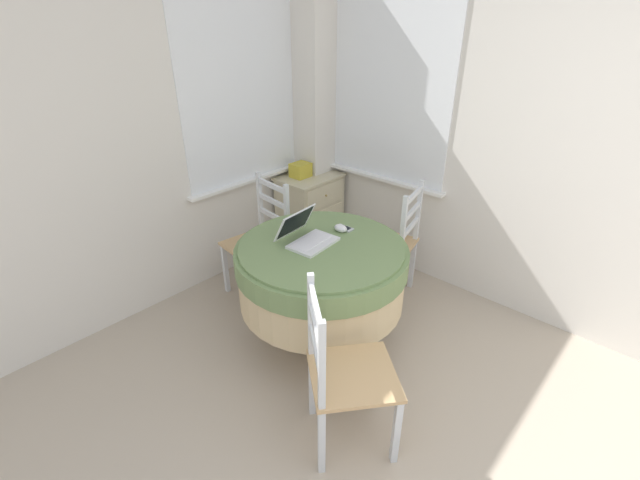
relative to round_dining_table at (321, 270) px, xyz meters
name	(u,v)px	position (x,y,z in m)	size (l,w,h in m)	color
corner_room_shell	(339,145)	(0.35, 0.17, 0.70)	(4.42, 4.82, 2.55)	silver
round_dining_table	(321,270)	(0.00, 0.00, 0.00)	(1.09, 1.09, 0.75)	#4C3D2D
laptop	(307,236)	(-0.03, 0.10, 0.22)	(0.33, 0.32, 0.20)	silver
computer_mouse	(341,228)	(0.22, 0.03, 0.20)	(0.06, 0.09, 0.05)	white
cell_phone	(344,228)	(0.27, 0.04, 0.19)	(0.06, 0.12, 0.01)	#B2B7BC
dining_chair_near_back_window	(260,241)	(0.14, 0.77, -0.12)	(0.46, 0.45, 0.94)	tan
dining_chair_near_right_window	(391,244)	(0.79, 0.00, -0.12)	(0.49, 0.50, 0.94)	tan
dining_chair_camera_near	(344,374)	(-0.50, -0.60, -0.12)	(0.58, 0.58, 0.94)	tan
corner_cabinet	(310,212)	(0.95, 1.01, -0.21)	(0.56, 0.42, 0.72)	beige
storage_box	(301,170)	(0.88, 1.05, 0.21)	(0.16, 0.14, 0.12)	gold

